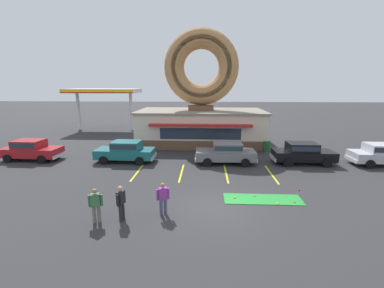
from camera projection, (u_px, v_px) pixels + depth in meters
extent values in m
plane|color=#2D2D30|center=(214.00, 208.00, 12.35)|extent=(160.00, 160.00, 0.00)
cube|color=brown|center=(201.00, 139.00, 25.91)|extent=(12.00, 6.00, 0.90)
cube|color=beige|center=(201.00, 123.00, 25.55)|extent=(12.00, 6.00, 2.30)
cube|color=gray|center=(201.00, 111.00, 25.28)|extent=(12.30, 6.30, 0.16)
cube|color=#B21E1E|center=(200.00, 125.00, 22.28)|extent=(9.00, 0.60, 0.20)
cube|color=#232D3D|center=(200.00, 134.00, 22.73)|extent=(7.20, 0.03, 1.00)
cube|color=brown|center=(201.00, 108.00, 25.20)|extent=(2.40, 1.80, 0.50)
torus|color=#B27F4C|center=(201.00, 67.00, 24.35)|extent=(7.10, 1.90, 7.10)
torus|color=#9E6B42|center=(201.00, 67.00, 23.93)|extent=(6.25, 1.05, 6.24)
cube|color=green|center=(263.00, 199.00, 13.26)|extent=(3.99, 1.27, 0.03)
torus|color=#D8667F|center=(235.00, 198.00, 13.36)|extent=(0.13, 0.13, 0.04)
torus|color=#A5724C|center=(295.00, 202.00, 12.87)|extent=(0.13, 0.13, 0.04)
torus|color=#E5C666|center=(278.00, 203.00, 12.73)|extent=(0.13, 0.13, 0.04)
torus|color=#D8667F|center=(255.00, 196.00, 13.62)|extent=(0.13, 0.13, 0.04)
sphere|color=white|center=(243.00, 198.00, 13.27)|extent=(0.04, 0.04, 0.04)
cylinder|color=silver|center=(297.00, 195.00, 13.12)|extent=(0.01, 0.01, 0.55)
cube|color=red|center=(299.00, 191.00, 13.06)|extent=(0.12, 0.01, 0.08)
cube|color=#B2B5BA|center=(383.00, 157.00, 18.80)|extent=(4.42, 1.81, 0.68)
cube|color=#B2B5BA|center=(382.00, 148.00, 18.67)|extent=(2.12, 1.58, 0.60)
cube|color=#232D3D|center=(382.00, 148.00, 18.66)|extent=(2.03, 1.61, 0.36)
cube|color=silver|center=(351.00, 159.00, 18.99)|extent=(0.12, 1.67, 0.24)
cylinder|color=black|center=(356.00, 157.00, 19.82)|extent=(0.64, 0.23, 0.64)
cylinder|color=black|center=(370.00, 164.00, 18.11)|extent=(0.64, 0.23, 0.64)
cube|color=#196066|center=(125.00, 153.00, 19.72)|extent=(4.44, 1.87, 0.68)
cube|color=#196066|center=(127.00, 145.00, 19.57)|extent=(2.14, 1.61, 0.60)
cube|color=#232D3D|center=(127.00, 145.00, 19.56)|extent=(2.06, 1.63, 0.36)
cube|color=silver|center=(97.00, 156.00, 19.94)|extent=(0.14, 1.67, 0.24)
cube|color=silver|center=(154.00, 157.00, 19.61)|extent=(0.14, 1.67, 0.24)
cylinder|color=black|center=(104.00, 160.00, 19.05)|extent=(0.65, 0.24, 0.64)
cylinder|color=black|center=(113.00, 154.00, 20.76)|extent=(0.65, 0.24, 0.64)
cylinder|color=black|center=(140.00, 161.00, 18.84)|extent=(0.65, 0.24, 0.64)
cylinder|color=black|center=(146.00, 155.00, 20.55)|extent=(0.65, 0.24, 0.64)
cube|color=slate|center=(225.00, 155.00, 19.26)|extent=(4.43, 1.84, 0.68)
cube|color=slate|center=(228.00, 147.00, 19.11)|extent=(2.13, 1.60, 0.60)
cube|color=#232D3D|center=(228.00, 146.00, 19.11)|extent=(2.04, 1.62, 0.36)
cube|color=silver|center=(196.00, 158.00, 19.39)|extent=(0.13, 1.67, 0.24)
cube|color=silver|center=(255.00, 158.00, 19.24)|extent=(0.13, 1.67, 0.24)
cylinder|color=black|center=(207.00, 162.00, 18.52)|extent=(0.64, 0.23, 0.64)
cylinder|color=black|center=(207.00, 156.00, 20.24)|extent=(0.64, 0.23, 0.64)
cylinder|color=black|center=(245.00, 163.00, 18.44)|extent=(0.64, 0.23, 0.64)
cylinder|color=black|center=(242.00, 156.00, 20.15)|extent=(0.64, 0.23, 0.64)
cube|color=black|center=(303.00, 155.00, 19.19)|extent=(4.41, 1.78, 0.68)
cube|color=black|center=(302.00, 147.00, 19.05)|extent=(2.11, 1.57, 0.60)
cube|color=#232D3D|center=(302.00, 146.00, 19.05)|extent=(2.02, 1.59, 0.36)
cube|color=silver|center=(333.00, 159.00, 19.14)|extent=(0.11, 1.67, 0.24)
cube|color=silver|center=(273.00, 158.00, 19.35)|extent=(0.11, 1.67, 0.24)
cylinder|color=black|center=(316.00, 156.00, 20.06)|extent=(0.64, 0.22, 0.64)
cylinder|color=black|center=(327.00, 163.00, 18.35)|extent=(0.64, 0.22, 0.64)
cylinder|color=black|center=(281.00, 156.00, 20.19)|extent=(0.64, 0.22, 0.64)
cylinder|color=black|center=(288.00, 163.00, 18.47)|extent=(0.64, 0.22, 0.64)
cube|color=maroon|center=(32.00, 152.00, 20.16)|extent=(4.46, 1.91, 0.68)
cube|color=maroon|center=(29.00, 144.00, 20.03)|extent=(2.15, 1.63, 0.60)
cube|color=#232D3D|center=(29.00, 144.00, 20.02)|extent=(2.07, 1.65, 0.36)
cube|color=silver|center=(59.00, 155.00, 20.03)|extent=(0.16, 1.67, 0.24)
cube|color=silver|center=(6.00, 154.00, 20.39)|extent=(0.16, 1.67, 0.24)
cylinder|color=black|center=(56.00, 153.00, 20.98)|extent=(0.65, 0.24, 0.64)
cylinder|color=black|center=(42.00, 159.00, 19.27)|extent=(0.65, 0.24, 0.64)
cylinder|color=black|center=(24.00, 153.00, 21.20)|extent=(0.65, 0.24, 0.64)
cylinder|color=black|center=(8.00, 159.00, 19.49)|extent=(0.65, 0.24, 0.64)
cylinder|color=#474C66|center=(161.00, 207.00, 11.59)|extent=(0.15, 0.15, 0.76)
cylinder|color=#474C66|center=(165.00, 207.00, 11.66)|extent=(0.15, 0.15, 0.76)
cube|color=#8C3393|center=(163.00, 194.00, 11.48)|extent=(0.44, 0.37, 0.55)
cylinder|color=#8C3393|center=(157.00, 195.00, 11.40)|extent=(0.10, 0.10, 0.51)
cylinder|color=#8C3393|center=(168.00, 193.00, 11.57)|extent=(0.10, 0.10, 0.51)
sphere|color=#9E7051|center=(163.00, 185.00, 11.39)|extent=(0.20, 0.20, 0.20)
cylinder|color=#232328|center=(123.00, 211.00, 11.25)|extent=(0.15, 0.15, 0.78)
cylinder|color=#232328|center=(121.00, 213.00, 11.06)|extent=(0.15, 0.15, 0.78)
cube|color=black|center=(121.00, 198.00, 11.00)|extent=(0.32, 0.42, 0.57)
cylinder|color=black|center=(124.00, 196.00, 11.24)|extent=(0.10, 0.10, 0.53)
cylinder|color=black|center=(118.00, 201.00, 10.77)|extent=(0.10, 0.10, 0.53)
sphere|color=tan|center=(120.00, 188.00, 10.91)|extent=(0.21, 0.21, 0.21)
cylinder|color=slate|center=(99.00, 214.00, 11.01)|extent=(0.15, 0.15, 0.76)
cylinder|color=slate|center=(94.00, 214.00, 10.97)|extent=(0.15, 0.15, 0.76)
cube|color=#386B42|center=(95.00, 200.00, 10.84)|extent=(0.43, 0.32, 0.55)
cylinder|color=#386B42|center=(102.00, 200.00, 10.89)|extent=(0.10, 0.10, 0.51)
cylinder|color=#386B42|center=(89.00, 201.00, 10.80)|extent=(0.10, 0.10, 0.51)
sphere|color=#9E7051|center=(94.00, 191.00, 10.75)|extent=(0.20, 0.20, 0.20)
cylinder|color=#1E662D|center=(267.00, 147.00, 22.56)|extent=(0.56, 0.56, 0.95)
torus|color=#123D1B|center=(268.00, 141.00, 22.46)|extent=(0.57, 0.57, 0.05)
cylinder|color=silver|center=(79.00, 111.00, 33.61)|extent=(0.40, 0.40, 4.80)
cylinder|color=silver|center=(131.00, 112.00, 33.26)|extent=(0.40, 0.40, 4.80)
cube|color=silver|center=(103.00, 91.00, 32.84)|extent=(9.00, 4.40, 0.50)
cube|color=yellow|center=(96.00, 91.00, 30.68)|extent=(9.00, 0.04, 0.44)
cube|color=red|center=(96.00, 93.00, 30.69)|extent=(9.00, 0.04, 0.12)
cube|color=yellow|center=(138.00, 172.00, 17.46)|extent=(0.12, 3.60, 0.01)
cube|color=yellow|center=(181.00, 173.00, 17.31)|extent=(0.12, 3.60, 0.01)
cube|color=yellow|center=(226.00, 173.00, 17.16)|extent=(0.12, 3.60, 0.01)
cube|color=yellow|center=(271.00, 174.00, 17.02)|extent=(0.12, 3.60, 0.01)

